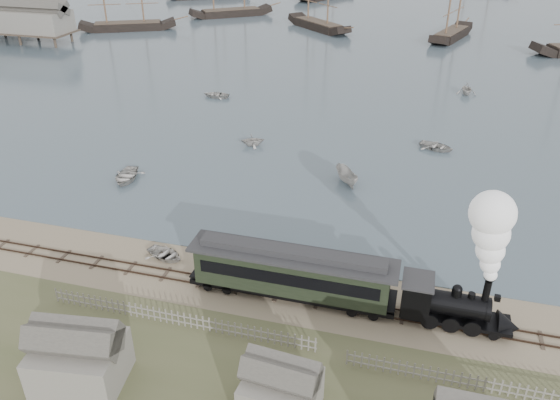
# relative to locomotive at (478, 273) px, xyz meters

# --- Properties ---
(ground) EXTENTS (600.00, 600.00, 0.00)m
(ground) POSITION_rel_locomotive_xyz_m (-12.25, 2.00, -4.51)
(ground) COLOR gray
(ground) RESTS_ON ground
(rail_track) EXTENTS (120.00, 1.80, 0.16)m
(rail_track) POSITION_rel_locomotive_xyz_m (-12.25, 0.00, -4.47)
(rail_track) COLOR #37281E
(rail_track) RESTS_ON ground
(picket_fence_west) EXTENTS (19.00, 0.10, 1.20)m
(picket_fence_west) POSITION_rel_locomotive_xyz_m (-18.75, -5.00, -4.51)
(picket_fence_west) COLOR gray
(picket_fence_west) RESTS_ON ground
(picket_fence_east) EXTENTS (15.00, 0.10, 1.20)m
(picket_fence_east) POSITION_rel_locomotive_xyz_m (0.25, -5.50, -4.51)
(picket_fence_east) COLOR gray
(picket_fence_east) RESTS_ON ground
(shed_left) EXTENTS (5.00, 4.00, 4.10)m
(shed_left) POSITION_rel_locomotive_xyz_m (-22.25, -11.00, -4.51)
(shed_left) COLOR gray
(shed_left) RESTS_ON ground
(locomotive) EXTENTS (7.85, 2.93, 9.78)m
(locomotive) POSITION_rel_locomotive_xyz_m (0.00, 0.00, 0.00)
(locomotive) COLOR black
(locomotive) RESTS_ON ground
(passenger_coach) EXTENTS (14.84, 2.86, 3.60)m
(passenger_coach) POSITION_rel_locomotive_xyz_m (-12.20, 0.00, -2.24)
(passenger_coach) COLOR black
(passenger_coach) RESTS_ON ground
(beached_dinghy) EXTENTS (3.30, 3.92, 0.69)m
(beached_dinghy) POSITION_rel_locomotive_xyz_m (-23.21, 2.05, -4.16)
(beached_dinghy) COLOR #B9B6B0
(beached_dinghy) RESTS_ON ground
(rowboat_0) EXTENTS (4.78, 3.78, 0.89)m
(rowboat_0) POSITION_rel_locomotive_xyz_m (-33.21, 13.62, -4.00)
(rowboat_0) COLOR #B9B6B0
(rowboat_0) RESTS_ON harbor_water
(rowboat_1) EXTENTS (3.21, 3.42, 1.44)m
(rowboat_1) POSITION_rel_locomotive_xyz_m (-23.43, 25.57, -3.73)
(rowboat_1) COLOR #B9B6B0
(rowboat_1) RESTS_ON harbor_water
(rowboat_2) EXTENTS (3.91, 3.34, 1.46)m
(rowboat_2) POSITION_rel_locomotive_xyz_m (-11.34, 18.94, -3.72)
(rowboat_2) COLOR #B9B6B0
(rowboat_2) RESTS_ON harbor_water
(rowboat_3) EXTENTS (3.99, 4.66, 0.81)m
(rowboat_3) POSITION_rel_locomotive_xyz_m (-2.68, 30.14, -4.04)
(rowboat_3) COLOR #B9B6B0
(rowboat_3) RESTS_ON harbor_water
(rowboat_6) EXTENTS (2.74, 3.82, 0.79)m
(rowboat_6) POSITION_rel_locomotive_xyz_m (-34.07, 41.19, -4.05)
(rowboat_6) COLOR #B9B6B0
(rowboat_6) RESTS_ON harbor_water
(rowboat_7) EXTENTS (3.73, 3.36, 1.74)m
(rowboat_7) POSITION_rel_locomotive_xyz_m (1.07, 52.21, -3.58)
(rowboat_7) COLOR #B9B6B0
(rowboat_7) RESTS_ON harbor_water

